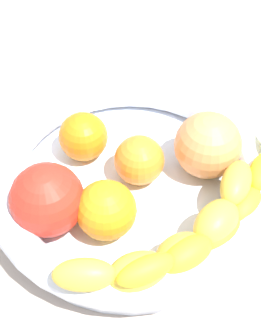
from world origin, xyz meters
The scene contains 9 objects.
kitchen_counter centered at (0.00, 0.00, 1.50)cm, with size 120.00×120.00×3.00cm, color #B1A194.
fruit_bowl centered at (0.00, 0.00, 5.68)cm, with size 29.51×29.51×5.17cm.
banana_draped_left centered at (10.62, 0.33, 7.92)cm, with size 7.87×26.11×4.92cm.
banana_draped_right centered at (8.37, -5.40, 7.91)cm, with size 11.71×21.53×5.52cm.
orange_front centered at (-0.39, 1.65, 7.43)cm, with size 5.25×5.25×5.25cm, color orange.
orange_mid_left centered at (0.89, -5.59, 7.73)cm, with size 5.85×5.85×5.85cm, color orange.
orange_mid_right centered at (-6.84, 1.20, 7.47)cm, with size 5.32×5.32×5.32cm, color orange.
tomato_red centered at (-4.16, -8.03, 8.40)cm, with size 7.19×7.19×7.19cm, color red.
peach_blush centered at (5.27, 6.60, 8.33)cm, with size 7.05×7.05×7.05cm, color #EE9457.
Camera 1 is at (18.39, -28.25, 47.05)cm, focal length 54.90 mm.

